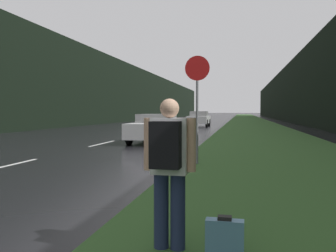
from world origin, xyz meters
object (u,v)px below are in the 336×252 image
at_px(hitchhiker_with_backpack, 169,164).
at_px(car_passing_near, 156,128).
at_px(stop_sign, 197,98).
at_px(car_passing_far, 199,119).
at_px(suitcase, 225,238).

height_order(hitchhiker_with_backpack, car_passing_near, hitchhiker_with_backpack).
distance_m(stop_sign, car_passing_near, 7.39).
bearing_deg(stop_sign, hitchhiker_with_backpack, -85.78).
distance_m(hitchhiker_with_backpack, car_passing_near, 13.41).
height_order(stop_sign, car_passing_near, stop_sign).
distance_m(car_passing_near, car_passing_far, 17.81).
bearing_deg(car_passing_near, stop_sign, 112.75).
distance_m(stop_sign, hitchhiker_with_backpack, 6.36).
xyz_separation_m(stop_sign, car_passing_far, (-2.82, 24.54, -1.11)).
distance_m(stop_sign, suitcase, 6.60).
xyz_separation_m(hitchhiker_with_backpack, car_passing_near, (-3.28, 13.00, -0.25)).
bearing_deg(car_passing_far, stop_sign, 96.55).
height_order(hitchhiker_with_backpack, car_passing_far, hitchhiker_with_backpack).
bearing_deg(stop_sign, car_passing_far, 96.55).
relative_size(stop_sign, car_passing_near, 0.67).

